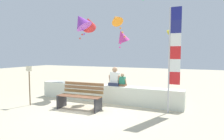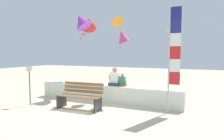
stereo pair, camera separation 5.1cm
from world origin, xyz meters
TOP-DOWN VIEW (x-y plane):
  - ground_plane at (0.00, 0.00)m, footprint 40.00×40.00m
  - seawall_ledge at (0.00, 1.32)m, footprint 5.83×0.47m
  - park_bench at (-0.38, 0.07)m, footprint 1.56×0.68m
  - person_adult at (0.35, 1.36)m, footprint 0.47×0.34m
  - person_child at (0.66, 1.36)m, footprint 0.32×0.24m
  - flag_banner at (2.55, 0.79)m, footprint 0.36×0.05m
  - kite_yellow at (2.32, 3.30)m, footprint 0.81×0.67m
  - kite_orange at (0.04, 2.24)m, footprint 0.80×0.79m
  - kite_purple at (-1.49, 1.92)m, footprint 1.03×0.87m
  - kite_magenta at (-0.26, 3.74)m, footprint 0.96×0.96m
  - kite_red at (-1.51, 2.57)m, footprint 1.03×1.10m
  - sign_post at (-2.32, -0.28)m, footprint 0.24×0.06m

SIDE VIEW (x-z plane):
  - ground_plane at x=0.00m, z-range 0.00..0.00m
  - seawall_ledge at x=0.00m, z-range 0.00..0.66m
  - park_bench at x=-0.38m, z-range -0.03..0.85m
  - sign_post at x=-2.32m, z-range 0.12..1.56m
  - person_child at x=0.66m, z-range 0.61..1.10m
  - person_adult at x=0.35m, z-range 0.58..1.30m
  - flag_banner at x=2.55m, z-range 0.27..3.57m
  - kite_magenta at x=-0.26m, z-range 2.28..3.23m
  - kite_yellow at x=2.32m, z-range 2.39..3.32m
  - kite_purple at x=-1.49m, z-range 2.79..3.81m
  - kite_red at x=-1.51m, z-range 2.71..3.92m
  - kite_orange at x=0.04m, z-range 2.79..3.86m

